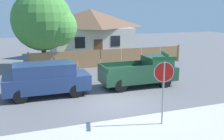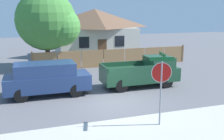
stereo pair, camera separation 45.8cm
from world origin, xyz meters
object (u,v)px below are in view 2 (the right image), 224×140
(orange_pickup, at_px, (143,72))
(stop_sign, at_px, (161,77))
(oak_tree, at_px, (49,22))
(red_suv, at_px, (47,78))
(house, at_px, (95,31))

(orange_pickup, bearing_deg, stop_sign, -107.22)
(oak_tree, distance_m, stop_sign, 13.66)
(oak_tree, height_order, stop_sign, oak_tree)
(oak_tree, height_order, red_suv, oak_tree)
(orange_pickup, distance_m, stop_sign, 5.97)
(house, height_order, red_suv, house)
(house, relative_size, orange_pickup, 1.83)
(red_suv, bearing_deg, stop_sign, -52.97)
(oak_tree, bearing_deg, stop_sign, -76.43)
(orange_pickup, bearing_deg, oak_tree, 123.71)
(house, bearing_deg, stop_sign, -96.54)
(oak_tree, xyz_separation_m, orange_pickup, (4.96, -7.59, -2.95))
(house, height_order, oak_tree, oak_tree)
(house, bearing_deg, orange_pickup, -91.54)
(red_suv, bearing_deg, oak_tree, 83.42)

